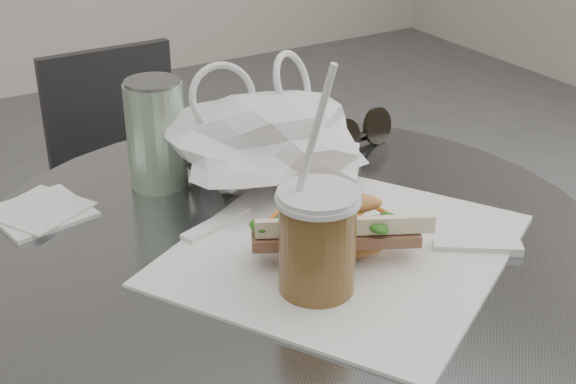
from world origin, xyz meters
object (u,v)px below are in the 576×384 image
banh_mi (333,228)px  sunglasses (360,135)px  chair_far (143,234)px  drink_can (156,134)px  iced_coffee (317,241)px

banh_mi → sunglasses: bearing=76.2°
chair_far → drink_can: bearing=73.1°
iced_coffee → drink_can: (-0.04, 0.32, 0.01)m
chair_far → iced_coffee: size_ratio=2.84×
iced_coffee → sunglasses: iced_coffee is taller
banh_mi → drink_can: (-0.09, 0.28, 0.03)m
chair_far → banh_mi: bearing=84.0°
iced_coffee → drink_can: iced_coffee is taller
sunglasses → banh_mi: bearing=-143.0°
sunglasses → drink_can: drink_can is taller
sunglasses → chair_far: bearing=88.7°
chair_far → drink_can: (-0.18, -0.60, 0.49)m
banh_mi → sunglasses: banh_mi is taller
iced_coffee → chair_far: bearing=81.5°
chair_far → banh_mi: banh_mi is taller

